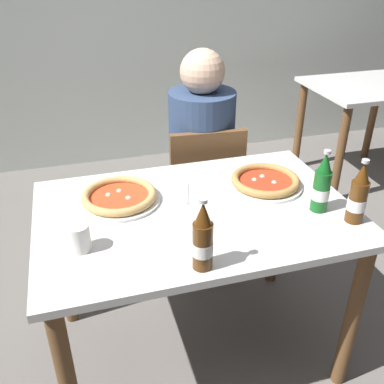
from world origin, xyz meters
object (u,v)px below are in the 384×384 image
(pizza_margherita_near, at_px, (119,197))
(beer_bottle_left, at_px, (358,196))
(chair_behind_table, at_px, (203,188))
(pizza_marinara_far, at_px, (265,181))
(beer_bottle_right, at_px, (203,239))
(diner_seated, at_px, (201,167))
(dining_table_main, at_px, (196,234))
(paper_cup, at_px, (79,238))
(dining_table_background, at_px, (363,106))
(beer_bottle_center, at_px, (322,186))
(napkin_with_cutlery, at_px, (193,193))

(pizza_margherita_near, distance_m, beer_bottle_left, 0.89)
(chair_behind_table, bearing_deg, pizza_marinara_far, 106.77)
(beer_bottle_left, relative_size, beer_bottle_right, 1.00)
(diner_seated, height_order, beer_bottle_right, diner_seated)
(dining_table_main, xyz_separation_m, paper_cup, (-0.44, -0.13, 0.16))
(dining_table_main, height_order, dining_table_background, same)
(beer_bottle_right, bearing_deg, paper_cup, 151.52)
(pizza_margherita_near, distance_m, beer_bottle_center, 0.77)
(dining_table_main, distance_m, dining_table_background, 2.12)
(dining_table_main, height_order, pizza_margherita_near, pizza_margherita_near)
(dining_table_main, relative_size, diner_seated, 0.99)
(diner_seated, distance_m, beer_bottle_right, 1.07)
(dining_table_main, xyz_separation_m, dining_table_background, (1.68, 1.29, -0.04))
(beer_bottle_right, bearing_deg, diner_seated, 72.91)
(chair_behind_table, distance_m, dining_table_background, 1.61)
(napkin_with_cutlery, bearing_deg, pizza_marinara_far, -4.38)
(dining_table_main, height_order, beer_bottle_right, beer_bottle_right)
(dining_table_background, height_order, beer_bottle_left, beer_bottle_left)
(dining_table_main, height_order, beer_bottle_center, beer_bottle_center)
(beer_bottle_center, bearing_deg, pizza_marinara_far, 117.02)
(dining_table_main, relative_size, napkin_with_cutlery, 5.81)
(diner_seated, distance_m, paper_cup, 1.06)
(beer_bottle_left, height_order, beer_bottle_right, same)
(diner_seated, xyz_separation_m, pizza_margherita_near, (-0.50, -0.52, 0.19))
(diner_seated, bearing_deg, beer_bottle_right, -107.09)
(dining_table_main, bearing_deg, napkin_with_cutlery, 78.44)
(pizza_margherita_near, xyz_separation_m, beer_bottle_right, (0.19, -0.47, 0.08))
(dining_table_background, distance_m, paper_cup, 2.56)
(dining_table_background, xyz_separation_m, paper_cup, (-2.12, -1.42, 0.21))
(diner_seated, relative_size, pizza_marinara_far, 3.90)
(pizza_margherita_near, distance_m, paper_cup, 0.32)
(dining_table_background, xyz_separation_m, pizza_margherita_near, (-1.95, -1.15, 0.18))
(napkin_with_cutlery, bearing_deg, beer_bottle_right, -102.57)
(diner_seated, height_order, beer_bottle_center, diner_seated)
(pizza_margherita_near, distance_m, beer_bottle_right, 0.52)
(pizza_margherita_near, distance_m, pizza_marinara_far, 0.61)
(pizza_marinara_far, height_order, napkin_with_cutlery, pizza_marinara_far)
(pizza_marinara_far, xyz_separation_m, paper_cup, (-0.77, -0.23, 0.03))
(paper_cup, bearing_deg, beer_bottle_left, -5.81)
(dining_table_main, distance_m, paper_cup, 0.49)
(dining_table_background, height_order, beer_bottle_right, beer_bottle_right)
(pizza_marinara_far, height_order, paper_cup, paper_cup)
(diner_seated, height_order, napkin_with_cutlery, diner_seated)
(chair_behind_table, xyz_separation_m, beer_bottle_left, (0.31, -0.84, 0.37))
(diner_seated, relative_size, paper_cup, 12.73)
(pizza_marinara_far, bearing_deg, chair_behind_table, 102.17)
(chair_behind_table, height_order, diner_seated, diner_seated)
(chair_behind_table, bearing_deg, dining_table_background, -150.40)
(beer_bottle_center, bearing_deg, pizza_margherita_near, 159.42)
(beer_bottle_left, bearing_deg, pizza_marinara_far, 121.05)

